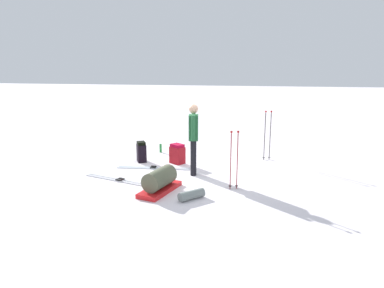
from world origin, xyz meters
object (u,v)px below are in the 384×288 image
object	(u,v)px
ski_poles_planted_near	(268,133)
gear_sled	(160,181)
ski_pair_far	(120,180)
thermos_bottle	(161,148)
ski_pair_near	(153,168)
ski_poles_planted_far	(234,157)
sleeping_mat_rolled	(192,195)
backpack_large_dark	(141,152)
backpack_bright	(177,154)
skier_standing	(193,136)

from	to	relation	value
ski_poles_planted_near	gear_sled	xyz separation A→B (m)	(2.19, 3.05, -0.54)
ski_pair_far	thermos_bottle	world-z (taller)	thermos_bottle
ski_pair_near	ski_poles_planted_far	xyz separation A→B (m)	(-2.15, 1.11, 0.69)
ski_pair_near	sleeping_mat_rolled	size ratio (longest dim) A/B	3.41
gear_sled	thermos_bottle	size ratio (longest dim) A/B	4.66
thermos_bottle	ski_poles_planted_far	bearing A→B (deg)	131.26
backpack_large_dark	ski_poles_planted_near	size ratio (longest dim) A/B	0.40
sleeping_mat_rolled	ski_poles_planted_near	bearing A→B (deg)	-113.55
ski_pair_far	backpack_large_dark	bearing A→B (deg)	-87.56
backpack_bright	backpack_large_dark	bearing A→B (deg)	2.08
gear_sled	sleeping_mat_rolled	xyz separation A→B (m)	(-0.74, 0.29, -0.13)
backpack_bright	ski_pair_near	bearing A→B (deg)	50.52
ski_poles_planted_near	ski_poles_planted_far	size ratio (longest dim) A/B	1.10
ski_pair_far	backpack_bright	distance (m)	1.95
skier_standing	backpack_bright	world-z (taller)	skier_standing
skier_standing	ski_pair_near	size ratio (longest dim) A/B	0.91
backpack_large_dark	ski_pair_near	bearing A→B (deg)	132.67
skier_standing	ski_pair_far	bearing A→B (deg)	28.51
ski_poles_planted_near	thermos_bottle	size ratio (longest dim) A/B	5.32
ski_pair_far	sleeping_mat_rolled	distance (m)	2.00
backpack_large_dark	backpack_bright	bearing A→B (deg)	-177.92
ski_poles_planted_near	thermos_bottle	distance (m)	3.23
backpack_bright	thermos_bottle	bearing A→B (deg)	-53.87
sleeping_mat_rolled	gear_sled	bearing A→B (deg)	-21.61
backpack_large_dark	ski_poles_planted_far	world-z (taller)	ski_poles_planted_far
backpack_bright	sleeping_mat_rolled	distance (m)	2.65
ski_poles_planted_near	sleeping_mat_rolled	bearing A→B (deg)	66.45
ski_pair_near	gear_sled	distance (m)	1.74
gear_sled	sleeping_mat_rolled	bearing A→B (deg)	158.39
skier_standing	sleeping_mat_rolled	distance (m)	1.86
ski_poles_planted_near	thermos_bottle	bearing A→B (deg)	-4.15
backpack_bright	gear_sled	distance (m)	2.20
backpack_large_dark	sleeping_mat_rolled	size ratio (longest dim) A/B	1.02
skier_standing	ski_pair_near	world-z (taller)	skier_standing
ski_poles_planted_near	ski_poles_planted_far	distance (m)	2.66
ski_poles_planted_far	backpack_bright	bearing A→B (deg)	-45.84
ski_pair_far	backpack_bright	xyz separation A→B (m)	(-0.93, -1.70, 0.25)
skier_standing	sleeping_mat_rolled	xyz separation A→B (m)	(-0.29, 1.62, -0.86)
ski_pair_near	backpack_large_dark	world-z (taller)	backpack_large_dark
backpack_large_dark	ski_poles_planted_near	bearing A→B (deg)	-165.09
gear_sled	thermos_bottle	bearing A→B (deg)	-73.65
ski_pair_near	ski_poles_planted_near	xyz separation A→B (m)	(-2.85, -1.45, 0.75)
ski_pair_near	ski_pair_far	xyz separation A→B (m)	(0.44, 1.11, -0.00)
gear_sled	ski_poles_planted_near	bearing A→B (deg)	-125.72
ski_pair_far	ski_poles_planted_far	world-z (taller)	ski_poles_planted_far
gear_sled	backpack_bright	bearing A→B (deg)	-85.63
skier_standing	gear_sled	bearing A→B (deg)	71.39
skier_standing	thermos_bottle	size ratio (longest dim) A/B	6.54
ski_poles_planted_near	gear_sled	size ratio (longest dim) A/B	1.14
ski_poles_planted_near	gear_sled	world-z (taller)	ski_poles_planted_near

